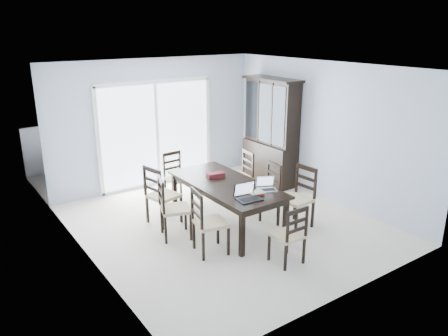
% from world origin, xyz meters
% --- Properties ---
extents(floor, '(5.00, 5.00, 0.00)m').
position_xyz_m(floor, '(0.00, 0.00, 0.00)').
color(floor, beige).
rests_on(floor, ground).
extents(ceiling, '(5.00, 5.00, 0.00)m').
position_xyz_m(ceiling, '(0.00, 0.00, 2.60)').
color(ceiling, white).
rests_on(ceiling, back_wall).
extents(back_wall, '(4.50, 0.02, 2.60)m').
position_xyz_m(back_wall, '(0.00, 2.50, 1.30)').
color(back_wall, '#ADBACF').
rests_on(back_wall, floor).
extents(wall_left, '(0.02, 5.00, 2.60)m').
position_xyz_m(wall_left, '(-2.25, 0.00, 1.30)').
color(wall_left, '#ADBACF').
rests_on(wall_left, floor).
extents(wall_right, '(0.02, 5.00, 2.60)m').
position_xyz_m(wall_right, '(2.25, 0.00, 1.30)').
color(wall_right, '#ADBACF').
rests_on(wall_right, floor).
extents(balcony, '(4.50, 2.00, 0.10)m').
position_xyz_m(balcony, '(0.00, 3.50, -0.05)').
color(balcony, gray).
rests_on(balcony, ground).
extents(railing, '(4.50, 0.06, 1.10)m').
position_xyz_m(railing, '(0.00, 4.50, 0.55)').
color(railing, '#99999E').
rests_on(railing, balcony).
extents(dining_table, '(1.00, 2.20, 0.75)m').
position_xyz_m(dining_table, '(0.00, 0.00, 0.67)').
color(dining_table, black).
rests_on(dining_table, floor).
extents(china_hutch, '(0.50, 1.38, 2.20)m').
position_xyz_m(china_hutch, '(2.02, 1.25, 1.07)').
color(china_hutch, black).
rests_on(china_hutch, floor).
extents(sliding_door, '(2.52, 0.05, 2.18)m').
position_xyz_m(sliding_door, '(0.00, 2.48, 1.09)').
color(sliding_door, silver).
rests_on(sliding_door, floor).
extents(chair_left_near, '(0.52, 0.51, 1.15)m').
position_xyz_m(chair_left_near, '(-0.81, -0.62, 0.61)').
color(chair_left_near, black).
rests_on(chair_left_near, floor).
extents(chair_left_mid, '(0.56, 0.55, 1.16)m').
position_xyz_m(chair_left_mid, '(-0.99, 0.13, 0.61)').
color(chair_left_mid, black).
rests_on(chair_left_mid, floor).
extents(chair_left_far, '(0.54, 0.53, 1.19)m').
position_xyz_m(chair_left_far, '(-0.90, 0.65, 0.63)').
color(chair_left_far, black).
rests_on(chair_left_far, floor).
extents(chair_right_near, '(0.48, 0.47, 1.17)m').
position_xyz_m(chair_right_near, '(1.01, -0.71, 0.62)').
color(chair_right_near, black).
rests_on(chair_right_near, floor).
extents(chair_right_mid, '(0.47, 0.45, 1.09)m').
position_xyz_m(chair_right_mid, '(0.85, -0.07, 0.57)').
color(chair_right_mid, black).
rests_on(chair_right_mid, floor).
extents(chair_right_far, '(0.48, 0.47, 1.09)m').
position_xyz_m(chair_right_far, '(0.94, 0.77, 0.58)').
color(chair_right_far, black).
rests_on(chair_right_far, floor).
extents(chair_end_near, '(0.38, 0.39, 1.02)m').
position_xyz_m(chair_end_near, '(-0.00, -1.57, 0.54)').
color(chair_end_near, black).
rests_on(chair_end_near, floor).
extents(chair_end_far, '(0.43, 0.44, 1.06)m').
position_xyz_m(chair_end_far, '(-0.12, 1.52, 0.56)').
color(chair_end_far, black).
rests_on(chair_end_far, floor).
extents(laptop_dark, '(0.38, 0.28, 0.24)m').
position_xyz_m(laptop_dark, '(-0.15, -0.81, 0.81)').
color(laptop_dark, black).
rests_on(laptop_dark, dining_table).
extents(laptop_silver, '(0.36, 0.31, 0.20)m').
position_xyz_m(laptop_silver, '(0.32, -0.65, 0.80)').
color(laptop_silver, '#B1B1B3').
rests_on(laptop_silver, dining_table).
extents(book_stack, '(0.27, 0.22, 0.04)m').
position_xyz_m(book_stack, '(0.08, -0.69, 0.77)').
color(book_stack, maroon).
rests_on(book_stack, dining_table).
extents(cell_phone, '(0.12, 0.08, 0.01)m').
position_xyz_m(cell_phone, '(-0.04, -0.87, 0.76)').
color(cell_phone, black).
rests_on(cell_phone, dining_table).
extents(game_box, '(0.31, 0.19, 0.07)m').
position_xyz_m(game_box, '(0.02, 0.34, 0.79)').
color(game_box, '#4A0E18').
rests_on(game_box, dining_table).
extents(hot_tub, '(1.77, 1.61, 0.85)m').
position_xyz_m(hot_tub, '(-0.64, 3.34, 0.43)').
color(hot_tub, brown).
rests_on(hot_tub, balcony).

